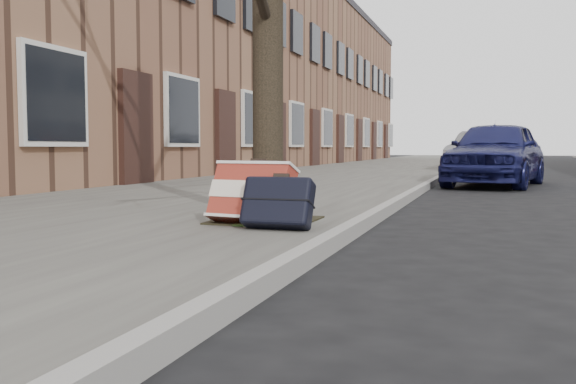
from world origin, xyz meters
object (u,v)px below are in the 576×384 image
(car_near_front, at_px, (496,153))
(suitcase_navy, at_px, (278,202))
(suitcase_red, at_px, (252,194))
(car_near_mid, at_px, (483,152))

(car_near_front, bearing_deg, suitcase_navy, -90.65)
(suitcase_red, xyz_separation_m, car_near_mid, (1.60, 15.12, 0.25))
(suitcase_navy, relative_size, car_near_mid, 0.14)
(suitcase_red, distance_m, car_near_front, 8.65)
(suitcase_red, relative_size, car_near_mid, 0.18)
(car_near_front, bearing_deg, suitcase_red, -92.72)
(suitcase_navy, distance_m, car_near_front, 8.77)
(car_near_front, xyz_separation_m, car_near_mid, (-0.34, 6.69, -0.03))
(suitcase_navy, xyz_separation_m, car_near_mid, (1.32, 15.30, 0.29))
(car_near_front, relative_size, car_near_mid, 1.01)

